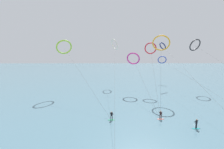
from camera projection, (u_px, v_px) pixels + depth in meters
sea_water at (111, 71)px, 110.74m from camera, size 400.00×200.00×0.08m
surfer_teal at (196, 124)px, 23.67m from camera, size 1.40×0.71×1.70m
surfer_emerald at (112, 116)px, 26.82m from camera, size 1.40×0.65×1.70m
surfer_coral at (161, 115)px, 27.18m from camera, size 1.40×0.73×1.70m
kite_navy at (163, 46)px, 53.92m from camera, size 3.95×44.62×16.96m
kite_charcoal at (195, 45)px, 48.58m from camera, size 4.64×39.63×17.46m
kite_lime at (64, 47)px, 43.24m from camera, size 16.79×20.88×16.60m
kite_amber at (161, 43)px, 39.14m from camera, size 7.00×16.11×17.40m
kite_cobalt at (162, 60)px, 62.21m from camera, size 4.30×50.89×11.75m
kite_magenta at (133, 59)px, 45.28m from camera, size 4.59×21.39×12.96m
kite_ivory at (115, 45)px, 56.44m from camera, size 3.68×46.04×18.34m
kite_crimson at (151, 48)px, 45.78m from camera, size 5.24×21.64×16.09m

